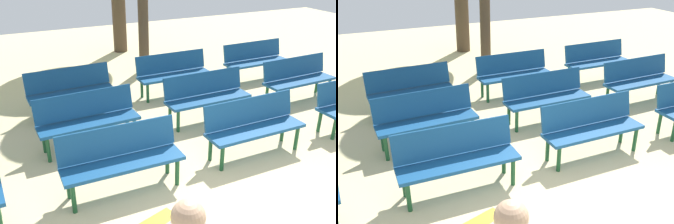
{
  "view_description": "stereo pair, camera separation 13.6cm",
  "coord_description": "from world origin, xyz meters",
  "views": [
    {
      "loc": [
        -2.37,
        -2.56,
        3.08
      ],
      "look_at": [
        0.0,
        2.48,
        0.55
      ],
      "focal_mm": 40.86,
      "sensor_mm": 36.0,
      "label": 1
    },
    {
      "loc": [
        -2.25,
        -2.62,
        3.08
      ],
      "look_at": [
        0.0,
        2.48,
        0.55
      ],
      "focal_mm": 40.86,
      "sensor_mm": 36.0,
      "label": 2
    }
  ],
  "objects": [
    {
      "name": "bench_r2_c3",
      "position": [
        3.21,
        4.47,
        0.5
      ],
      "size": [
        1.61,
        0.51,
        0.87
      ],
      "rotation": [
        0.0,
        0.0,
        0.02
      ],
      "color": "navy",
      "rests_on": "ground_plane"
    },
    {
      "name": "bench_r0_c1",
      "position": [
        -1.1,
        1.58,
        0.5
      ],
      "size": [
        1.6,
        0.49,
        0.87
      ],
      "rotation": [
        0.0,
        0.0,
        -0.01
      ],
      "color": "navy",
      "rests_on": "ground_plane"
    },
    {
      "name": "bench_r1_c2",
      "position": [
        1.02,
        3.0,
        0.5
      ],
      "size": [
        1.61,
        0.51,
        0.87
      ],
      "rotation": [
        0.0,
        0.0,
        0.02
      ],
      "color": "navy",
      "rests_on": "ground_plane"
    },
    {
      "name": "bench_r1_c3",
      "position": [
        3.21,
        3.04,
        0.5
      ],
      "size": [
        1.62,
        0.54,
        0.87
      ],
      "rotation": [
        0.0,
        0.0,
        0.04
      ],
      "color": "navy",
      "rests_on": "ground_plane"
    },
    {
      "name": "bench_r0_c2",
      "position": [
        1.04,
        1.63,
        0.5
      ],
      "size": [
        1.61,
        0.5,
        0.87
      ],
      "rotation": [
        0.0,
        0.0,
        0.01
      ],
      "color": "navy",
      "rests_on": "ground_plane"
    },
    {
      "name": "bench_r2_c1",
      "position": [
        -1.17,
        4.33,
        0.5
      ],
      "size": [
        1.62,
        0.55,
        0.87
      ],
      "rotation": [
        0.0,
        0.0,
        0.04
      ],
      "color": "navy",
      "rests_on": "ground_plane"
    },
    {
      "name": "bench_r2_c2",
      "position": [
        1.04,
        4.42,
        0.5
      ],
      "size": [
        1.6,
        0.49,
        0.87
      ],
      "rotation": [
        0.0,
        0.0,
        0.01
      ],
      "color": "navy",
      "rests_on": "ground_plane"
    },
    {
      "name": "bench_r1_c1",
      "position": [
        -1.19,
        2.96,
        0.5
      ],
      "size": [
        1.62,
        0.55,
        0.87
      ],
      "rotation": [
        0.0,
        0.0,
        0.04
      ],
      "color": "navy",
      "rests_on": "ground_plane"
    }
  ]
}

